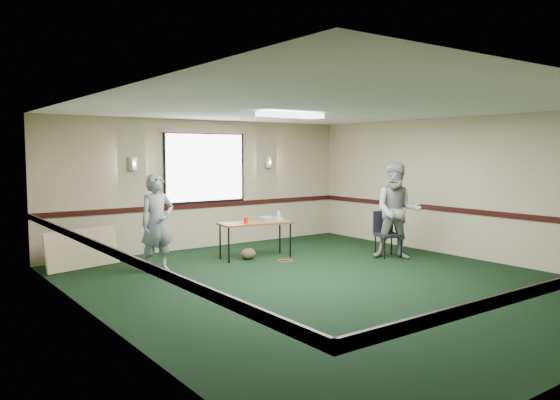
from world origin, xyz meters
TOP-DOWN VIEW (x-y plane):
  - ground at (0.00, 0.00)m, footprint 8.00×8.00m
  - room_shell at (0.00, 2.12)m, footprint 8.00×8.02m
  - folding_table at (0.18, 2.34)m, footprint 1.46×0.77m
  - projector at (0.40, 2.28)m, footprint 0.30×0.26m
  - game_console at (0.68, 2.35)m, footprint 0.22×0.18m
  - red_cup at (-0.08, 2.26)m, footprint 0.08×0.08m
  - water_bottle at (0.64, 2.21)m, footprint 0.06×0.06m
  - duffel_bag at (-0.01, 2.30)m, footprint 0.37×0.32m
  - cable_coil at (0.46, 1.75)m, footprint 0.36×0.36m
  - folded_table at (-2.77, 3.35)m, footprint 1.36×0.51m
  - conference_chair at (2.34, 0.99)m, footprint 0.54×0.55m
  - person_left at (-1.84, 2.30)m, footprint 0.62×0.43m
  - person_right at (2.32, 0.70)m, footprint 1.12×1.12m

SIDE VIEW (x-z plane):
  - ground at x=0.00m, z-range 0.00..0.00m
  - cable_coil at x=0.46m, z-range 0.00..0.01m
  - duffel_bag at x=-0.01m, z-range 0.00..0.21m
  - folded_table at x=-2.77m, z-range 0.00..0.69m
  - conference_chair at x=2.34m, z-range 0.07..0.95m
  - folding_table at x=0.18m, z-range 0.30..0.99m
  - game_console at x=0.68m, z-range 0.69..0.75m
  - projector at x=0.40m, z-range 0.69..0.79m
  - red_cup at x=-0.08m, z-range 0.69..0.82m
  - water_bottle at x=0.64m, z-range 0.69..0.89m
  - person_left at x=-1.84m, z-range 0.00..1.66m
  - person_right at x=2.32m, z-range 0.00..1.83m
  - room_shell at x=0.00m, z-range -2.42..5.58m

